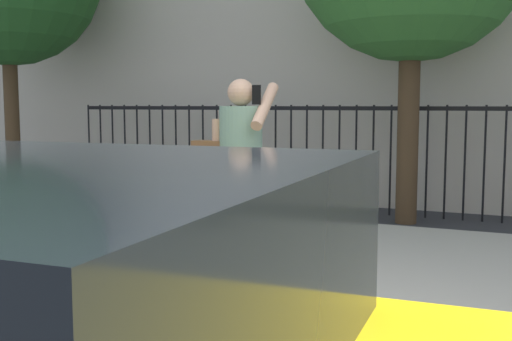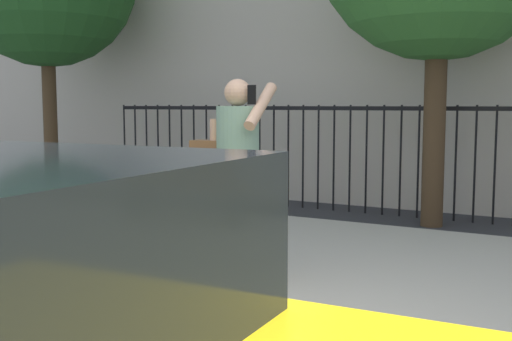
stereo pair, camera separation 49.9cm
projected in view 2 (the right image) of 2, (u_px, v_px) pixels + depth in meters
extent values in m
cube|color=#B2ADA3|center=(380.00, 284.00, 5.34)|extent=(28.00, 4.40, 0.15)
cube|color=black|center=(467.00, 109.00, 8.40)|extent=(12.00, 0.04, 0.06)
cylinder|color=black|center=(125.00, 149.00, 11.37)|extent=(0.03, 0.03, 1.60)
cylinder|color=black|center=(136.00, 149.00, 11.25)|extent=(0.03, 0.03, 1.60)
cylinder|color=black|center=(147.00, 150.00, 11.12)|extent=(0.03, 0.03, 1.60)
cylinder|color=black|center=(158.00, 150.00, 11.00)|extent=(0.03, 0.03, 1.60)
cylinder|color=black|center=(170.00, 151.00, 10.88)|extent=(0.03, 0.03, 1.60)
cylinder|color=black|center=(182.00, 151.00, 10.75)|extent=(0.03, 0.03, 1.60)
cylinder|color=black|center=(194.00, 152.00, 10.63)|extent=(0.03, 0.03, 1.60)
cylinder|color=black|center=(207.00, 152.00, 10.51)|extent=(0.03, 0.03, 1.60)
cylinder|color=black|center=(219.00, 153.00, 10.39)|extent=(0.03, 0.03, 1.60)
cylinder|color=black|center=(232.00, 154.00, 10.26)|extent=(0.03, 0.03, 1.60)
cylinder|color=black|center=(246.00, 154.00, 10.14)|extent=(0.03, 0.03, 1.60)
cylinder|color=black|center=(260.00, 155.00, 10.02)|extent=(0.03, 0.03, 1.60)
cylinder|color=black|center=(274.00, 155.00, 9.90)|extent=(0.03, 0.03, 1.60)
cylinder|color=black|center=(288.00, 156.00, 9.77)|extent=(0.03, 0.03, 1.60)
cylinder|color=black|center=(303.00, 157.00, 9.65)|extent=(0.03, 0.03, 1.60)
cylinder|color=black|center=(318.00, 157.00, 9.53)|extent=(0.03, 0.03, 1.60)
cylinder|color=black|center=(334.00, 158.00, 9.40)|extent=(0.03, 0.03, 1.60)
cylinder|color=black|center=(350.00, 159.00, 9.28)|extent=(0.03, 0.03, 1.60)
cylinder|color=black|center=(366.00, 160.00, 9.16)|extent=(0.03, 0.03, 1.60)
cylinder|color=black|center=(383.00, 160.00, 9.04)|extent=(0.03, 0.03, 1.60)
cylinder|color=black|center=(400.00, 161.00, 8.91)|extent=(0.03, 0.03, 1.60)
cylinder|color=black|center=(418.00, 162.00, 8.79)|extent=(0.03, 0.03, 1.60)
cylinder|color=black|center=(437.00, 163.00, 8.67)|extent=(0.03, 0.03, 1.60)
cylinder|color=black|center=(456.00, 163.00, 8.54)|extent=(0.03, 0.03, 1.60)
cylinder|color=black|center=(475.00, 164.00, 8.42)|extent=(0.03, 0.03, 1.60)
cylinder|color=black|center=(495.00, 165.00, 8.30)|extent=(0.03, 0.03, 1.60)
cylinder|color=tan|center=(249.00, 239.00, 4.99)|extent=(0.15, 0.15, 0.75)
cylinder|color=tan|center=(227.00, 237.00, 5.07)|extent=(0.15, 0.15, 0.75)
cylinder|color=gray|center=(238.00, 149.00, 4.95)|extent=(0.37, 0.37, 0.69)
sphere|color=tan|center=(238.00, 92.00, 4.91)|extent=(0.21, 0.21, 0.21)
cylinder|color=tan|center=(261.00, 106.00, 4.84)|extent=(0.13, 0.49, 0.37)
cylinder|color=tan|center=(216.00, 151.00, 5.04)|extent=(0.09, 0.09, 0.52)
cube|color=black|center=(252.00, 95.00, 4.79)|extent=(0.07, 0.02, 0.15)
cube|color=brown|center=(209.00, 161.00, 5.07)|extent=(0.29, 0.18, 0.34)
cylinder|color=#4C3823|center=(50.00, 113.00, 10.73)|extent=(0.24, 0.24, 2.93)
cylinder|color=#4C3823|center=(435.00, 117.00, 8.12)|extent=(0.28, 0.28, 2.88)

